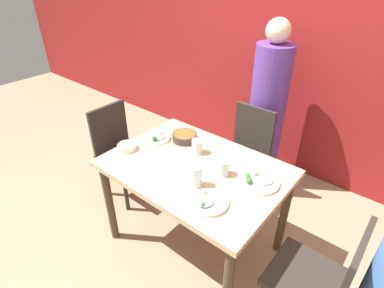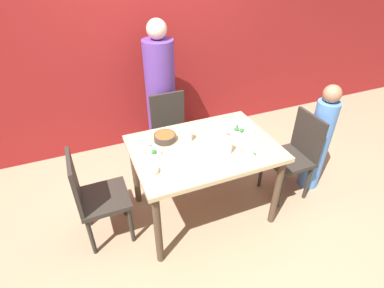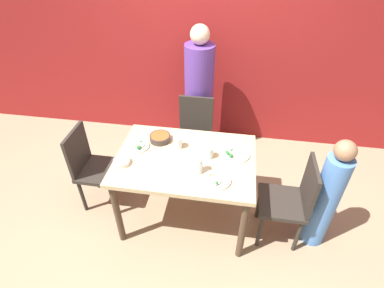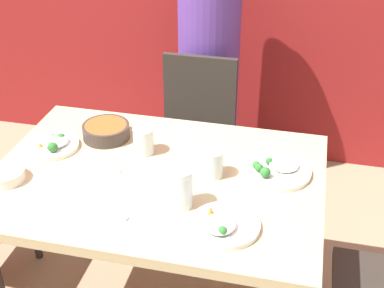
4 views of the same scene
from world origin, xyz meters
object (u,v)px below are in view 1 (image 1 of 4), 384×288
object	(u,v)px
chair_adult_spot	(245,152)
bowl_curry	(185,137)
person_adult	(266,114)
chair_child_spot	(320,279)
plate_rice_adult	(157,137)
glass_water_tall	(223,168)

from	to	relation	value
chair_adult_spot	bowl_curry	world-z (taller)	chair_adult_spot
person_adult	chair_child_spot	bearing A→B (deg)	-50.38
bowl_curry	plate_rice_adult	size ratio (longest dim) A/B	0.90
chair_adult_spot	plate_rice_adult	xyz separation A→B (m)	(-0.42, -0.68, 0.30)
chair_adult_spot	chair_child_spot	xyz separation A→B (m)	(0.98, -0.84, 0.00)
plate_rice_adult	chair_child_spot	bearing A→B (deg)	-6.60
chair_adult_spot	bowl_curry	xyz separation A→B (m)	(-0.24, -0.56, 0.32)
chair_child_spot	glass_water_tall	distance (m)	0.83
chair_child_spot	glass_water_tall	world-z (taller)	chair_child_spot
bowl_curry	chair_child_spot	bearing A→B (deg)	-13.28
chair_child_spot	person_adult	bearing A→B (deg)	-140.38
chair_adult_spot	person_adult	bearing A→B (deg)	90.00
chair_adult_spot	plate_rice_adult	distance (m)	0.86
chair_child_spot	bowl_curry	size ratio (longest dim) A/B	4.60
chair_adult_spot	chair_child_spot	distance (m)	1.29
chair_child_spot	plate_rice_adult	xyz separation A→B (m)	(-1.40, 0.16, 0.30)
person_adult	bowl_curry	xyz separation A→B (m)	(-0.24, -0.89, 0.07)
bowl_curry	person_adult	bearing A→B (deg)	74.81
person_adult	plate_rice_adult	world-z (taller)	person_adult
chair_adult_spot	person_adult	xyz separation A→B (m)	(-0.00, 0.34, 0.25)
bowl_curry	plate_rice_adult	xyz separation A→B (m)	(-0.18, -0.13, -0.01)
plate_rice_adult	glass_water_tall	size ratio (longest dim) A/B	2.02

